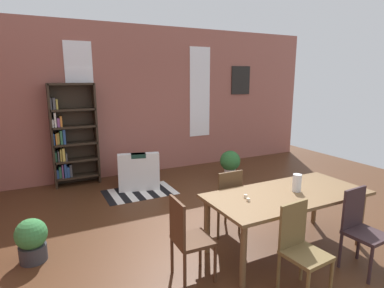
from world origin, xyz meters
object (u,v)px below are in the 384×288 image
object	(u,v)px
vase_on_table	(297,183)
bookshelf_tall	(71,137)
dining_chair_head_left	(187,236)
armchair_white	(138,173)
dining_chair_far_left	(225,199)
potted_plant_by_shelf	(230,162)
dining_chair_near_right	(361,227)
potted_plant_corner	(32,239)
dining_table	(287,199)
dining_chair_near_left	(300,246)

from	to	relation	value
vase_on_table	bookshelf_tall	bearing A→B (deg)	119.93
dining_chair_head_left	armchair_white	distance (m)	3.28
dining_chair_far_left	potted_plant_by_shelf	distance (m)	2.66
dining_chair_far_left	armchair_white	size ratio (longest dim) A/B	0.99
dining_chair_near_right	bookshelf_tall	world-z (taller)	bookshelf_tall
dining_chair_near_right	potted_plant_corner	world-z (taller)	dining_chair_near_right
armchair_white	potted_plant_by_shelf	xyz separation A→B (m)	(2.02, -0.37, 0.07)
bookshelf_tall	dining_chair_far_left	bearing A→B (deg)	-62.94
dining_table	potted_plant_by_shelf	world-z (taller)	dining_table
dining_chair_near_left	potted_plant_corner	xyz separation A→B (m)	(-2.46, 1.88, -0.23)
dining_chair_head_left	dining_chair_near_right	bearing A→B (deg)	-20.64
dining_table	dining_chair_head_left	distance (m)	1.43
vase_on_table	dining_table	bearing A→B (deg)	-180.00
armchair_white	dining_chair_far_left	bearing A→B (deg)	-79.11
vase_on_table	dining_chair_far_left	world-z (taller)	vase_on_table
dining_chair_near_right	dining_chair_far_left	world-z (taller)	same
bookshelf_tall	potted_plant_by_shelf	world-z (taller)	bookshelf_tall
dining_table	armchair_white	size ratio (longest dim) A/B	2.17
dining_chair_head_left	bookshelf_tall	xyz separation A→B (m)	(-0.71, 3.95, 0.50)
potted_plant_corner	dining_chair_near_right	bearing A→B (deg)	-28.94
dining_table	dining_chair_near_right	xyz separation A→B (m)	(0.47, -0.71, -0.18)
dining_chair_near_left	dining_chair_near_right	bearing A→B (deg)	0.01
dining_chair_near_right	vase_on_table	bearing A→B (deg)	114.18
vase_on_table	potted_plant_corner	xyz separation A→B (m)	(-3.09, 1.17, -0.60)
dining_table	potted_plant_corner	xyz separation A→B (m)	(-2.94, 1.17, -0.41)
bookshelf_tall	potted_plant_corner	bearing A→B (deg)	-106.34
dining_chair_near_left	potted_plant_corner	distance (m)	3.11
dining_table	dining_chair_near_left	world-z (taller)	dining_chair_near_left
bookshelf_tall	dining_chair_near_right	bearing A→B (deg)	-60.91
dining_chair_far_left	vase_on_table	bearing A→B (deg)	-48.88
dining_chair_near_right	armchair_white	xyz separation A→B (m)	(-1.42, 3.95, -0.23)
dining_chair_near_right	potted_plant_corner	xyz separation A→B (m)	(-3.40, 1.88, -0.23)
vase_on_table	dining_chair_head_left	distance (m)	1.61
armchair_white	potted_plant_by_shelf	distance (m)	2.05
bookshelf_tall	dining_chair_head_left	bearing A→B (deg)	-79.86
dining_chair_near_right	dining_chair_near_left	world-z (taller)	same
bookshelf_tall	potted_plant_by_shelf	distance (m)	3.43
vase_on_table	potted_plant_by_shelf	world-z (taller)	vase_on_table
armchair_white	potted_plant_corner	world-z (taller)	armchair_white
dining_table	vase_on_table	xyz separation A→B (m)	(0.15, 0.00, 0.19)
vase_on_table	dining_chair_near_left	xyz separation A→B (m)	(-0.62, -0.71, -0.37)
dining_chair_head_left	potted_plant_by_shelf	size ratio (longest dim) A/B	1.57
vase_on_table	dining_chair_near_left	size ratio (longest dim) A/B	0.24
dining_chair_head_left	bookshelf_tall	size ratio (longest dim) A/B	0.45
dining_table	armchair_white	distance (m)	3.40
vase_on_table	dining_chair_far_left	distance (m)	1.01
potted_plant_by_shelf	dining_chair_near_left	bearing A→B (deg)	-113.21
dining_table	dining_chair_head_left	world-z (taller)	dining_chair_head_left
dining_table	dining_chair_far_left	size ratio (longest dim) A/B	2.20
dining_table	dining_chair_near_left	xyz separation A→B (m)	(-0.48, -0.71, -0.18)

